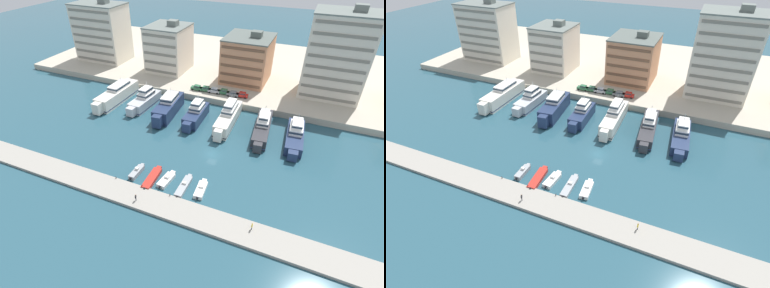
{
  "view_description": "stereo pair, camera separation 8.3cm",
  "coord_description": "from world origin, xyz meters",
  "views": [
    {
      "loc": [
        19.99,
        -59.16,
        47.24
      ],
      "look_at": [
        -5.25,
        -1.07,
        2.5
      ],
      "focal_mm": 28.0,
      "sensor_mm": 36.0,
      "label": 1
    },
    {
      "loc": [
        20.07,
        -59.13,
        47.24
      ],
      "look_at": [
        -5.25,
        -1.07,
        2.5
      ],
      "focal_mm": 28.0,
      "sensor_mm": 36.0,
      "label": 2
    }
  ],
  "objects": [
    {
      "name": "pedestrian_mid_deck",
      "position": [
        -8.91,
        -22.54,
        1.67
      ],
      "size": [
        0.36,
        0.64,
        1.71
      ],
      "color": "#4C515B",
      "rests_on": "pier_dock"
    },
    {
      "name": "car_green_center_left",
      "position": [
        -7.33,
        30.98,
        3.08
      ],
      "size": [
        4.2,
        2.13,
        1.8
      ],
      "color": "#2D6642",
      "rests_on": "quay_promenade"
    },
    {
      "name": "yacht_charcoal_center_right",
      "position": [
        9.53,
        15.54,
        2.03
      ],
      "size": [
        5.88,
        21.19,
        7.44
      ],
      "color": "#333338",
      "rests_on": "ground"
    },
    {
      "name": "apartment_block_mid_left",
      "position": [
        -3.84,
        45.93,
        10.13
      ],
      "size": [
        16.09,
        17.3,
        17.94
      ],
      "color": "tan",
      "rests_on": "quay_promenade"
    },
    {
      "name": "car_green_left",
      "position": [
        -13.83,
        30.61,
        3.08
      ],
      "size": [
        4.23,
        2.19,
        1.8
      ],
      "color": "#2D6642",
      "rests_on": "quay_promenade"
    },
    {
      "name": "motorboat_grey_far_left",
      "position": [
        -13.86,
        -14.4,
        0.58
      ],
      "size": [
        1.59,
        5.84,
        1.69
      ],
      "color": "#9EA3A8",
      "rests_on": "ground"
    },
    {
      "name": "pier_dock",
      "position": [
        0.0,
        -21.31,
        0.33
      ],
      "size": [
        120.0,
        6.3,
        0.66
      ],
      "primitive_type": "cube",
      "color": "#9E998E",
      "rests_on": "ground"
    },
    {
      "name": "apartment_block_left",
      "position": [
        -34.74,
        44.25,
        10.68
      ],
      "size": [
        14.8,
        15.48,
        19.03
      ],
      "color": "silver",
      "rests_on": "quay_promenade"
    },
    {
      "name": "car_silver_mid_left",
      "position": [
        -10.68,
        30.59,
        3.08
      ],
      "size": [
        4.21,
        2.15,
        1.8
      ],
      "color": "#B7BCC1",
      "rests_on": "quay_promenade"
    },
    {
      "name": "motorboat_red_left",
      "position": [
        -9.44,
        -14.81,
        0.47
      ],
      "size": [
        2.58,
        8.43,
        0.95
      ],
      "color": "red",
      "rests_on": "ground"
    },
    {
      "name": "motorboat_grey_center_left",
      "position": [
        -1.54,
        -14.26,
        0.45
      ],
      "size": [
        1.93,
        7.99,
        1.31
      ],
      "color": "#9EA3A8",
      "rests_on": "ground"
    },
    {
      "name": "yacht_navy_mid_left",
      "position": [
        -20.17,
        14.48,
        2.48
      ],
      "size": [
        6.45,
        19.33,
        7.72
      ],
      "color": "navy",
      "rests_on": "ground"
    },
    {
      "name": "yacht_ivory_center",
      "position": [
        -0.92,
        16.0,
        2.52
      ],
      "size": [
        4.7,
        20.91,
        8.57
      ],
      "color": "silver",
      "rests_on": "ground"
    },
    {
      "name": "car_green_far_left",
      "position": [
        -17.0,
        30.33,
        3.08
      ],
      "size": [
        4.1,
        1.93,
        1.8
      ],
      "color": "#2D6642",
      "rests_on": "quay_promenade"
    },
    {
      "name": "motorboat_white_mid_left",
      "position": [
        -6.07,
        -13.97,
        0.49
      ],
      "size": [
        2.53,
        6.28,
        1.42
      ],
      "color": "white",
      "rests_on": "ground"
    },
    {
      "name": "car_red_center_right",
      "position": [
        -0.98,
        31.12,
        3.08
      ],
      "size": [
        4.2,
        2.13,
        1.8
      ],
      "color": "red",
      "rests_on": "quay_promenade"
    },
    {
      "name": "yacht_navy_center_left",
      "position": [
        -10.66,
        14.26,
        2.21
      ],
      "size": [
        5.02,
        15.98,
        7.82
      ],
      "color": "navy",
      "rests_on": "ground"
    },
    {
      "name": "car_grey_center",
      "position": [
        -4.01,
        30.63,
        3.08
      ],
      "size": [
        4.16,
        2.04,
        1.8
      ],
      "color": "slate",
      "rests_on": "quay_promenade"
    },
    {
      "name": "apartment_block_far_left",
      "position": [
        -65.99,
        44.33,
        13.41
      ],
      "size": [
        21.03,
        13.37,
        24.51
      ],
      "color": "silver",
      "rests_on": "quay_promenade"
    },
    {
      "name": "bollard_west_mid",
      "position": [
        -9.94,
        -18.41,
        0.98
      ],
      "size": [
        0.2,
        0.2,
        0.61
      ],
      "color": "#2D2D33",
      "rests_on": "pier_dock"
    },
    {
      "name": "quay_promenade",
      "position": [
        0.0,
        61.35,
        1.05
      ],
      "size": [
        180.0,
        70.0,
        2.1
      ],
      "primitive_type": "cube",
      "color": "#BCB29E",
      "rests_on": "ground"
    },
    {
      "name": "bollard_east_mid",
      "position": [
        -2.93,
        -18.41,
        0.98
      ],
      "size": [
        0.2,
        0.2,
        0.61
      ],
      "color": "#2D2D33",
      "rests_on": "pier_dock"
    },
    {
      "name": "apartment_block_center_left",
      "position": [
        25.03,
        45.15,
        15.46
      ],
      "size": [
        18.96,
        14.77,
        28.61
      ],
      "color": "silver",
      "rests_on": "quay_promenade"
    },
    {
      "name": "bollard_west",
      "position": [
        -16.94,
        -18.41,
        0.98
      ],
      "size": [
        0.2,
        0.2,
        0.61
      ],
      "color": "#2D2D33",
      "rests_on": "pier_dock"
    },
    {
      "name": "yacht_silver_left",
      "position": [
        -29.74,
        16.06,
        2.2
      ],
      "size": [
        5.32,
        16.62,
        7.9
      ],
      "color": "silver",
      "rests_on": "ground"
    },
    {
      "name": "ground_plane",
      "position": [
        0.0,
        0.0,
        0.0
      ],
      "size": [
        400.0,
        400.0,
        0.0
      ],
      "primitive_type": "plane",
      "color": "#285160"
    },
    {
      "name": "pedestrian_near_edge",
      "position": [
        15.54,
        -20.19,
        1.69
      ],
      "size": [
        0.26,
        0.68,
        1.75
      ],
      "color": "#282D3D",
      "rests_on": "pier_dock"
    },
    {
      "name": "yacht_navy_mid_right",
      "position": [
        18.7,
        14.62,
        2.03
      ],
      "size": [
        5.74,
        19.19,
        7.5
      ],
      "color": "navy",
      "rests_on": "ground"
    },
    {
      "name": "yacht_ivory_far_left",
      "position": [
        -40.24,
        15.55,
        2.41
      ],
      "size": [
        5.21,
        22.27,
        7.48
      ],
      "color": "silver",
      "rests_on": "ground"
    },
    {
      "name": "motorboat_white_center",
      "position": [
        2.43,
        -13.74,
        0.5
      ],
      "size": [
        2.51,
        6.43,
        1.37
      ],
      "color": "white",
      "rests_on": "ground"
    }
  ]
}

